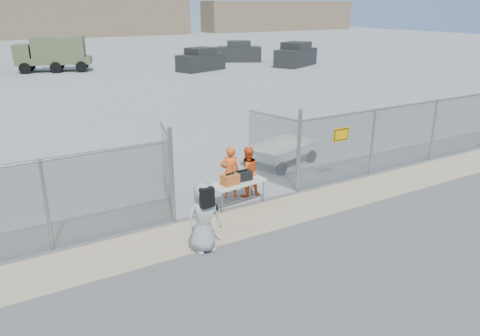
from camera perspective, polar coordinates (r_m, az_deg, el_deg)
ground at (r=11.67m, az=5.06°, el=-7.92°), size 160.00×160.00×0.00m
tarmac_inside at (r=51.02m, az=-24.08°, el=11.71°), size 160.00×80.00×0.01m
dirt_strip at (r=12.41m, az=2.37°, el=-6.09°), size 44.00×1.60×0.01m
distant_hills at (r=87.09m, az=-24.44°, el=17.15°), size 140.00×6.00×9.00m
chain_link_fence at (r=12.78m, az=0.00°, el=0.00°), size 40.00×0.20×2.20m
folding_table at (r=13.08m, az=-0.28°, el=-3.10°), size 1.66×0.83×0.68m
orange_bag at (r=12.72m, az=-1.21°, el=-1.41°), size 0.50×0.36×0.29m
black_duffel at (r=13.04m, az=0.25°, el=-0.96°), size 0.54×0.34×0.26m
security_worker_left at (r=13.41m, az=-1.24°, el=-0.53°), size 0.65×0.53×1.55m
security_worker_right at (r=13.53m, az=0.89°, el=-0.45°), size 0.79×0.64×1.50m
visitor at (r=10.54m, az=-4.47°, el=-6.01°), size 0.82×0.54×1.66m
utility_trailer at (r=16.45m, az=5.00°, el=1.79°), size 3.60×2.59×0.79m
military_truck at (r=42.81m, az=-21.75°, el=12.74°), size 6.26×3.83×2.80m
parked_vehicle_near at (r=40.56m, az=-4.81°, el=13.04°), size 4.52×3.09×1.87m
parked_vehicle_mid at (r=47.06m, az=-0.15°, el=14.00°), size 4.68×3.73×1.93m
parked_vehicle_far at (r=43.85m, az=6.82°, el=13.58°), size 5.06×3.92×2.09m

